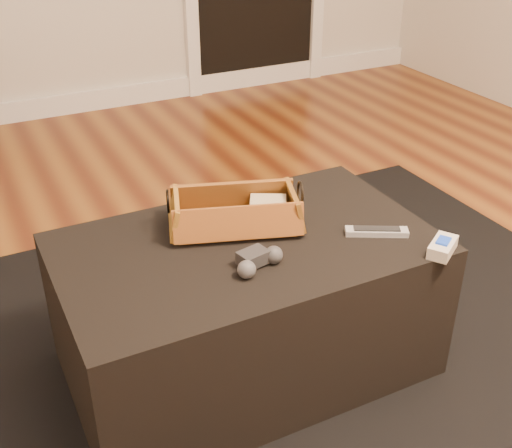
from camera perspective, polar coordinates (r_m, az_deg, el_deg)
name	(u,v)px	position (r m, az deg, el deg)	size (l,w,h in m)	color
floor	(282,429)	(1.80, 2.34, -17.76)	(5.00, 5.50, 0.01)	brown
baseboard	(61,105)	(4.04, -16.98, 10.09)	(5.00, 0.04, 0.12)	white
area_rug	(255,374)	(1.93, -0.13, -13.21)	(2.60, 2.00, 0.01)	black
ottoman	(247,306)	(1.83, -0.85, -7.26)	(1.00, 0.60, 0.42)	black
tv_remote	(229,223)	(1.75, -2.38, 0.09)	(0.19, 0.04, 0.02)	black
cloth_bundle	(268,208)	(1.79, 1.08, 1.46)	(0.10, 0.07, 0.05)	tan
wicker_basket	(235,214)	(1.76, -1.85, 0.92)	(0.40, 0.29, 0.13)	brown
game_controller	(258,260)	(1.59, 0.14, -3.24)	(0.15, 0.10, 0.05)	#252527
silver_remote	(377,231)	(1.77, 10.67, -0.65)	(0.17, 0.11, 0.02)	#AEAFB6
cream_gadget	(443,247)	(1.72, 16.25, -1.96)	(0.12, 0.10, 0.04)	beige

